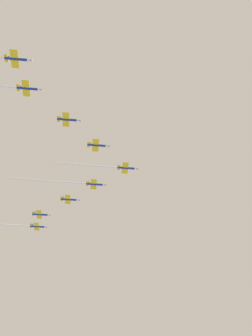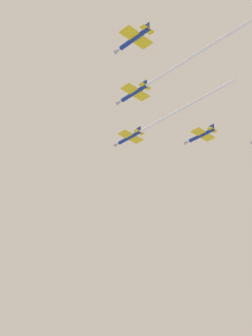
# 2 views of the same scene
# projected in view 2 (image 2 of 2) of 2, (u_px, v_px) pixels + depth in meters

# --- Properties ---
(jet_lead) EXTENTS (46.85, 15.98, 2.55)m
(jet_lead) POSITION_uv_depth(u_px,v_px,m) (156.00, 123.00, 157.19)
(jet_lead) COLOR navy
(jet_port_inner) EXTENTS (55.47, 18.38, 2.55)m
(jet_port_inner) POSITION_uv_depth(u_px,v_px,m) (175.00, 68.00, 134.40)
(jet_port_inner) COLOR navy
(jet_starboard_inner) EXTENTS (12.31, 9.31, 2.55)m
(jet_starboard_inner) POSITION_uv_depth(u_px,v_px,m) (201.00, 135.00, 163.03)
(jet_starboard_inner) COLOR navy
(jet_port_outer) EXTENTS (12.31, 9.31, 2.55)m
(jet_port_outer) POSITION_uv_depth(u_px,v_px,m) (134.00, 39.00, 125.01)
(jet_port_outer) COLOR navy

